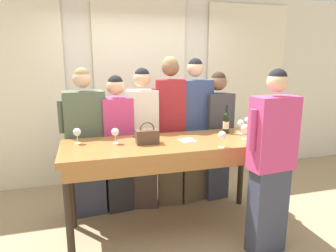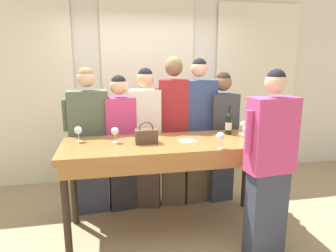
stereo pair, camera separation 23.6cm
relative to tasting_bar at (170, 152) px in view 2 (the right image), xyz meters
The scene contains 23 objects.
ground_plane 0.89m from the tasting_bar, 90.00° to the left, with size 18.00×18.00×0.00m, color tan.
wall_back 1.75m from the tasting_bar, 90.00° to the left, with size 12.00×0.06×2.80m.
curtain_panel_left 2.43m from the tasting_bar, 137.62° to the left, with size 1.37×0.03×2.69m.
curtain_panel_center 1.67m from the tasting_bar, 90.00° to the left, with size 1.37×0.03×2.69m.
curtain_panel_right 2.43m from the tasting_bar, 42.38° to the left, with size 1.37×0.03×2.69m.
tasting_bar is the anchor object (origin of this frame).
wine_bottle 0.79m from the tasting_bar, 15.27° to the left, with size 0.07×0.07×0.33m.
handbag 0.30m from the tasting_bar, behind, with size 0.23×0.13×0.23m.
wine_glass_front_left 0.97m from the tasting_bar, 167.75° to the left, with size 0.08×0.08×0.16m.
wine_glass_front_mid 1.10m from the tasting_bar, 14.02° to the left, with size 0.08×0.08×0.16m.
wine_glass_front_right 0.92m from the tasting_bar, ahead, with size 0.08×0.08×0.16m.
wine_glass_center_left 0.84m from the tasting_bar, ahead, with size 0.08×0.08×0.16m.
wine_glass_center_mid 0.58m from the tasting_bar, 36.31° to the right, with size 0.08×0.08×0.16m.
wine_glass_center_right 0.60m from the tasting_bar, behind, with size 0.08×0.08×0.16m.
napkin 0.22m from the tasting_bar, ahead, with size 0.18×0.18×0.00m.
pen 0.39m from the tasting_bar, 141.48° to the left, with size 0.09×0.13×0.01m.
guest_olive_jacket 1.05m from the tasting_bar, 144.19° to the left, with size 0.57×0.30×1.75m.
guest_pink_top 0.78m from the tasting_bar, 128.27° to the left, with size 0.47×0.29×1.66m.
guest_cream_sweater 0.64m from the tasting_bar, 105.55° to the left, with size 0.50×0.33×1.74m.
guest_striped_shirt 0.64m from the tasting_bar, 74.21° to the left, with size 0.47×0.32×1.87m.
guest_navy_coat 0.79m from the tasting_bar, 51.38° to the left, with size 0.55×0.30×1.85m.
guest_beige_cap 1.01m from the tasting_bar, 37.33° to the left, with size 0.47×0.30×1.69m.
host_pouring 1.00m from the tasting_bar, 38.18° to the right, with size 0.53×0.25×1.76m.
Camera 2 is at (-0.60, -2.95, 1.83)m, focal length 32.00 mm.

